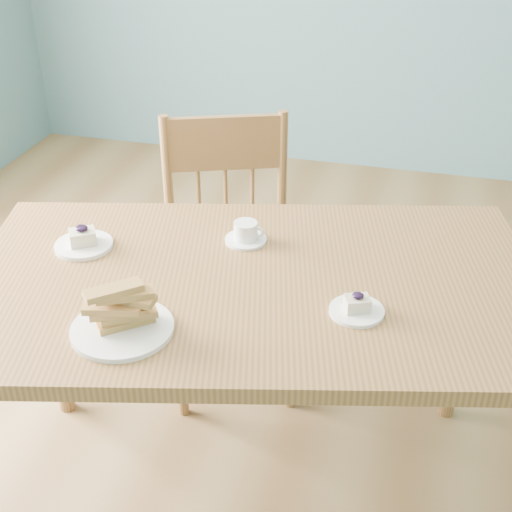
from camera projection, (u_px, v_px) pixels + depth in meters
The scene contains 7 objects.
room at pixel (384, 71), 1.77m from camera, with size 5.01×5.01×2.71m.
dining_table at pixel (253, 304), 1.96m from camera, with size 1.71×1.22×0.83m.
dining_chair at pixel (230, 258), 2.60m from camera, with size 0.59×0.58×1.02m.
cheesecake_plate_near at pixel (357, 308), 1.77m from camera, with size 0.14×0.14×0.06m.
cheesecake_plate_far at pixel (83, 242), 2.05m from camera, with size 0.17×0.17×0.07m.
coffee_cup at pixel (246, 233), 2.07m from camera, with size 0.12×0.12×0.06m.
biscotti_plate at pixel (121, 316), 1.69m from camera, with size 0.25×0.25×0.13m.
Camera 1 is at (0.14, -1.77, 1.87)m, focal length 50.00 mm.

